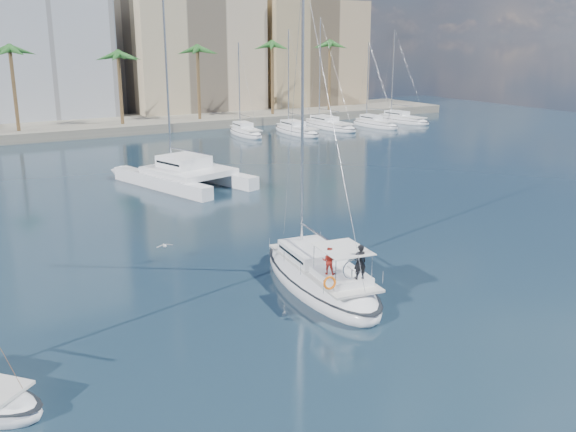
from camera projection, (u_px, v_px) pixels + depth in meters
ground at (302, 275)px, 34.38m from camera, size 160.00×160.00×0.00m
quay at (63, 128)px, 85.03m from camera, size 120.00×14.00×1.20m
building_beige at (191, 52)px, 100.62m from camera, size 20.00×14.00×20.00m
building_tan_right at (306, 57)px, 108.88m from camera, size 18.00×12.00×18.00m
palm_centre at (63, 54)px, 79.08m from camera, size 3.60×3.60×12.30m
palm_right at (299, 51)px, 95.51m from camera, size 3.60×3.60×12.30m
main_sloop at (320, 278)px, 32.64m from camera, size 4.89×11.39×16.37m
catamaran at (185, 171)px, 55.19m from camera, size 9.34×13.52×17.89m
seagull at (165, 246)px, 36.17m from camera, size 0.97×0.42×0.18m
moored_yacht_a at (246, 135)px, 83.19m from camera, size 3.37×9.52×11.90m
moored_yacht_b at (296, 134)px, 84.67m from camera, size 3.32×10.83×13.72m
moored_yacht_c at (329, 128)px, 89.47m from camera, size 3.98×12.33×15.54m
moored_yacht_d at (375, 127)px, 90.95m from camera, size 3.52×9.55×11.90m
moored_yacht_e at (401, 122)px, 95.75m from camera, size 4.61×11.11×13.72m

